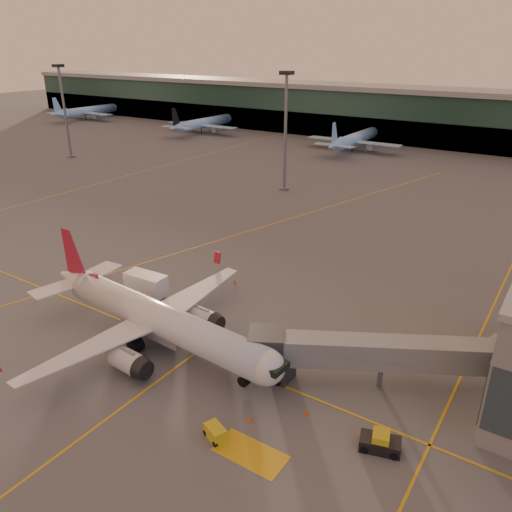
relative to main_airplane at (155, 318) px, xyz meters
The scene contains 15 objects.
ground 4.91m from the main_airplane, 96.66° to the right, with size 600.00×600.00×0.00m, color #4C4F54.
taxi_markings 41.80m from the main_airplane, 100.70° to the left, with size 100.12×173.00×0.01m.
terminal 138.35m from the main_airplane, 90.17° to the left, with size 400.00×20.00×17.60m.
mast_west_far 108.28m from the main_airplane, 147.12° to the left, with size 2.40×2.40×25.60m.
mast_west_near 66.70m from the main_airplane, 108.10° to the left, with size 2.40×2.40×25.60m.
distant_aircraft_row 116.49m from the main_airplane, 100.60° to the left, with size 290.00×34.00×13.00m.
main_airplane is the anchor object (origin of this frame).
jet_bridge 25.47m from the main_airplane, 16.85° to the left, with size 24.77×15.46×5.36m.
catering_truck 9.80m from the main_airplane, 140.68° to the left, with size 5.61×2.74×4.25m.
gpu_cart 16.38m from the main_airplane, 28.81° to the right, with size 2.37×1.91×1.20m.
pushback_tug 26.41m from the main_airplane, ahead, with size 3.68×2.62×1.71m.
cone_nose 19.51m from the main_airplane, ahead, with size 0.38×0.38×0.48m.
cone_tail 21.50m from the main_airplane, behind, with size 0.38×0.38×0.49m.
cone_wing_left 17.70m from the main_airplane, 96.20° to the left, with size 0.46×0.46×0.58m.
cone_fwd 16.37m from the main_airplane, 16.20° to the right, with size 0.43×0.43×0.55m.
Camera 1 is at (35.55, -29.74, 30.94)m, focal length 35.00 mm.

